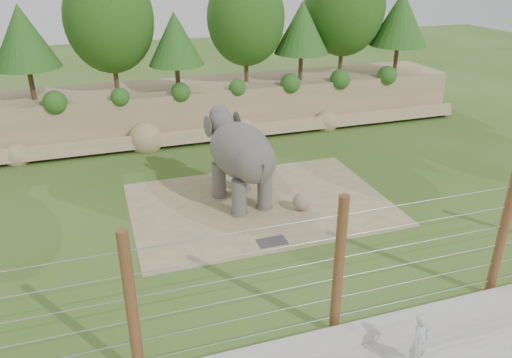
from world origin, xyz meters
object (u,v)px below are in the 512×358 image
object	(u,v)px
stone_ball	(302,202)
elephant	(241,163)
zookeeper	(420,342)
barrier_fence	(339,268)

from	to	relation	value
stone_ball	elephant	bearing A→B (deg)	145.61
stone_ball	zookeeper	bearing A→B (deg)	-93.65
stone_ball	zookeeper	size ratio (longest dim) A/B	0.46
elephant	barrier_fence	bearing A→B (deg)	-99.11
barrier_fence	zookeeper	world-z (taller)	barrier_fence
elephant	zookeeper	world-z (taller)	elephant
elephant	barrier_fence	size ratio (longest dim) A/B	0.21
elephant	barrier_fence	xyz separation A→B (m)	(0.15, -7.90, 0.30)
zookeeper	stone_ball	bearing A→B (deg)	66.37
stone_ball	barrier_fence	xyz separation A→B (m)	(-1.86, -6.52, 1.63)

